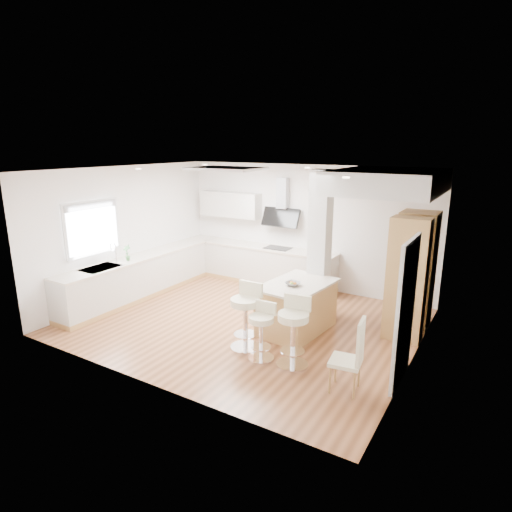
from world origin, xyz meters
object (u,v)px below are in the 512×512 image
Objects in this scene: bar_stool_b at (262,328)px; bar_stool_a at (246,313)px; peninsula at (297,307)px; dining_chair at (353,354)px; bar_stool_c at (294,328)px.

bar_stool_a is at bearing 155.20° from bar_stool_b.
peninsula is 1.22m from bar_stool_b.
bar_stool_a is at bearing 162.15° from dining_chair.
dining_chair is (1.50, -0.17, 0.05)m from bar_stool_b.
bar_stool_a is (-0.40, -1.04, 0.17)m from peninsula.
dining_chair reaches higher than bar_stool_b.
peninsula is at bearing 129.66° from dining_chair.
bar_stool_a is 1.93m from dining_chair.
bar_stool_a reaches higher than bar_stool_c.
peninsula is 1.44× the size of bar_stool_c.
dining_chair is at bearing -7.29° from bar_stool_b.
peninsula is 1.26m from bar_stool_c.
bar_stool_a is 0.45m from bar_stool_b.
bar_stool_c is at bearing -7.28° from bar_stool_a.
dining_chair is (1.89, -0.35, -0.06)m from bar_stool_a.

